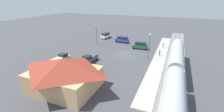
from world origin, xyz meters
TOP-DOWN VIEW (x-y plane):
  - ground_plane at (0.00, 0.00)m, footprint 200.00×200.00m
  - railway_track at (-14.00, 0.00)m, footprint 4.80×70.00m
  - platform at (-10.00, 0.00)m, footprint 3.20×46.00m
  - passenger_train at (-14.00, 15.88)m, footprint 2.93×36.96m
  - station_building at (4.00, 22.00)m, footprint 12.03×9.63m
  - pedestrian_on_platform at (-9.75, -1.37)m, footprint 0.36×0.36m
  - pedestrian_waiting_far at (-9.92, -9.17)m, footprint 0.36×0.36m
  - pickup_tan at (12.72, 12.58)m, footprint 2.39×5.54m
  - suv_blue at (4.66, -11.32)m, footprint 5.07×2.77m
  - pickup_charcoal at (6.16, 9.69)m, footprint 2.15×5.47m
  - suv_white at (12.73, -14.81)m, footprint 2.80×5.17m
  - suv_green at (-3.21, -6.28)m, footprint 5.00×2.61m
  - light_pole_near_platform at (-7.20, 1.80)m, footprint 0.44×0.44m
  - light_pole_lot_center at (11.94, -5.35)m, footprint 0.44×0.44m

SIDE VIEW (x-z plane):
  - ground_plane at x=0.00m, z-range 0.00..0.00m
  - railway_track at x=-14.00m, z-range -0.06..0.24m
  - platform at x=-10.00m, z-range 0.00..0.30m
  - pickup_tan at x=12.72m, z-range -0.04..2.10m
  - pickup_charcoal at x=6.16m, z-range -0.04..2.10m
  - suv_blue at x=4.66m, z-range 0.04..2.26m
  - suv_white at x=12.73m, z-range 0.04..2.26m
  - suv_green at x=-3.21m, z-range 0.04..2.26m
  - pedestrian_on_platform at x=-9.75m, z-range 0.43..2.14m
  - pedestrian_waiting_far at x=-9.92m, z-range 0.43..2.14m
  - passenger_train at x=-14.00m, z-range 0.37..5.35m
  - station_building at x=4.00m, z-range 0.11..5.87m
  - light_pole_near_platform at x=-7.20m, z-range 0.96..7.88m
  - light_pole_lot_center at x=11.94m, z-range 0.97..8.11m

